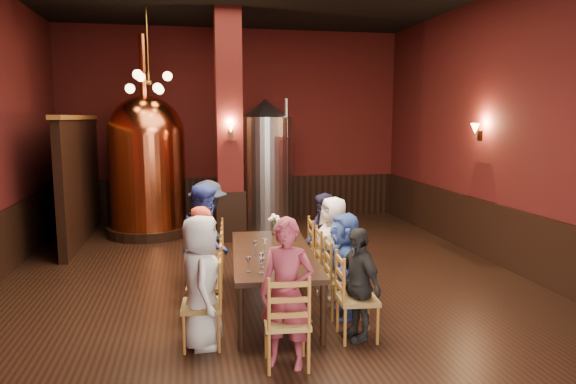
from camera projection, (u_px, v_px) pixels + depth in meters
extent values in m
plane|color=black|center=(266.00, 281.00, 7.72)|extent=(10.00, 10.00, 0.00)
cube|color=#460F10|center=(234.00, 125.00, 12.25)|extent=(8.00, 0.02, 4.50)
cube|color=#460F10|center=(414.00, 156.00, 2.54)|extent=(8.00, 0.02, 4.50)
cube|color=#460F10|center=(514.00, 129.00, 8.15)|extent=(0.02, 10.00, 4.50)
cube|color=black|center=(505.00, 237.00, 8.39)|extent=(0.08, 9.90, 1.00)
cube|color=black|center=(236.00, 198.00, 12.46)|extent=(7.90, 0.08, 1.00)
cube|color=#460F10|center=(229.00, 127.00, 10.06)|extent=(0.58, 0.58, 4.50)
cube|color=black|center=(80.00, 181.00, 10.05)|extent=(0.22, 3.50, 2.40)
cube|color=black|center=(273.00, 254.00, 6.51)|extent=(1.18, 2.47, 0.06)
cylinder|color=black|center=(241.00, 318.00, 5.39)|extent=(0.07, 0.07, 0.69)
cylinder|color=black|center=(323.00, 315.00, 5.49)|extent=(0.07, 0.07, 0.69)
cylinder|color=black|center=(237.00, 259.00, 7.63)|extent=(0.07, 0.07, 0.69)
cylinder|color=black|center=(295.00, 258.00, 7.73)|extent=(0.07, 0.07, 0.69)
imported|color=silver|center=(201.00, 282.00, 5.43)|extent=(0.46, 0.70, 1.43)
imported|color=#B7321F|center=(204.00, 265.00, 6.09)|extent=(0.48, 0.59, 1.41)
imported|color=navy|center=(206.00, 244.00, 6.72)|extent=(0.52, 0.83, 1.59)
imported|color=black|center=(208.00, 234.00, 7.39)|extent=(0.88, 1.14, 1.55)
imported|color=black|center=(358.00, 284.00, 5.64)|extent=(0.51, 0.79, 1.26)
imported|color=#3754A6|center=(344.00, 265.00, 6.29)|extent=(0.52, 1.24, 1.30)
imported|color=white|center=(333.00, 248.00, 6.93)|extent=(0.53, 0.73, 1.39)
imported|color=#1C1830|center=(324.00, 238.00, 7.60)|extent=(0.47, 0.71, 1.33)
imported|color=maroon|center=(287.00, 293.00, 4.98)|extent=(0.64, 0.56, 1.49)
cylinder|color=black|center=(150.00, 230.00, 10.79)|extent=(1.73, 1.73, 0.19)
cylinder|color=#D25C30|center=(148.00, 180.00, 10.64)|extent=(1.84, 1.84, 1.92)
sphere|color=#D25C30|center=(146.00, 134.00, 10.50)|extent=(1.54, 1.54, 1.54)
cylinder|color=#D25C30|center=(143.00, 66.00, 10.30)|extent=(0.15, 0.15, 1.25)
cylinder|color=#B2B2B7|center=(266.00, 173.00, 11.37)|extent=(1.47, 1.47, 2.44)
cone|color=#B2B2B7|center=(265.00, 108.00, 11.17)|extent=(1.17, 1.17, 0.39)
cylinder|color=#B2B2B7|center=(286.00, 163.00, 11.03)|extent=(0.08, 0.08, 2.74)
cylinder|color=white|center=(275.00, 229.00, 7.44)|extent=(0.09, 0.09, 0.16)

